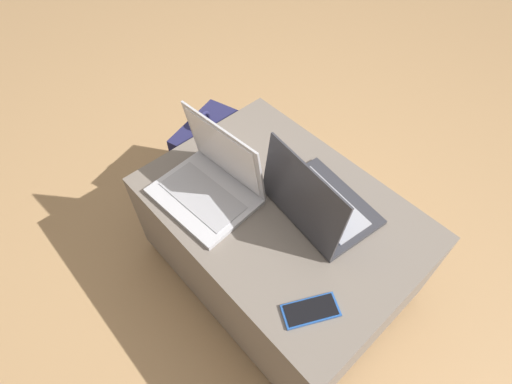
% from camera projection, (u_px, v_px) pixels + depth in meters
% --- Properties ---
extents(ground_plane, '(14.00, 14.00, 0.00)m').
position_uv_depth(ground_plane, '(276.00, 270.00, 1.65)').
color(ground_plane, tan).
extents(ottoman, '(0.91, 0.65, 0.45)m').
position_uv_depth(ottoman, '(279.00, 242.00, 1.47)').
color(ottoman, '#3D3832').
rests_on(ottoman, ground_plane).
extents(laptop_near, '(0.34, 0.27, 0.26)m').
position_uv_depth(laptop_near, '(211.00, 181.00, 1.29)').
color(laptop_near, '#B7B7BC').
rests_on(laptop_near, ottoman).
extents(laptop_far, '(0.36, 0.28, 0.25)m').
position_uv_depth(laptop_far, '(316.00, 202.00, 1.24)').
color(laptop_far, '#333338').
rests_on(laptop_far, ottoman).
extents(cell_phone, '(0.13, 0.17, 0.01)m').
position_uv_depth(cell_phone, '(311.00, 310.00, 1.08)').
color(cell_phone, '#1E4C9E').
rests_on(cell_phone, ottoman).
extents(backpack, '(0.26, 0.33, 0.45)m').
position_uv_depth(backpack, '(207.00, 157.00, 1.79)').
color(backpack, '#23234C').
rests_on(backpack, ground_plane).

